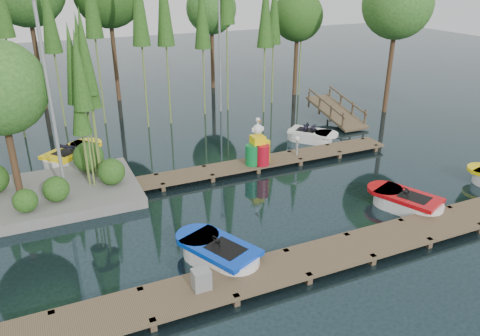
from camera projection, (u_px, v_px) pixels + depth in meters
name	position (u px, v px, depth m)	size (l,w,h in m)	color
ground_plane	(233.00, 203.00, 16.99)	(90.00, 90.00, 0.00)	#1C2F35
near_dock	(297.00, 264.00, 13.14)	(18.00, 1.50, 0.50)	brown
far_dock	(231.00, 168.00, 19.37)	(15.00, 1.20, 0.50)	brown
island	(27.00, 116.00, 16.09)	(6.20, 4.20, 6.75)	slate
tree_screen	(107.00, 6.00, 22.64)	(34.42, 18.53, 10.31)	#48311E
lamp_island	(48.00, 87.00, 15.30)	(0.30, 0.30, 7.25)	gray
lamp_rear	(220.00, 37.00, 26.00)	(0.30, 0.30, 7.25)	gray
ramp	(336.00, 111.00, 25.59)	(1.50, 3.94, 1.49)	brown
boat_blue	(219.00, 254.00, 13.47)	(2.35, 3.13, 0.96)	white
boat_red	(406.00, 203.00, 16.45)	(2.19, 3.01, 0.92)	white
boat_yellow_far	(72.00, 156.00, 20.32)	(3.15, 2.96, 1.50)	white
boat_white_far	(311.00, 136.00, 22.92)	(2.48, 2.66, 1.19)	white
utility_cabinet	(201.00, 279.00, 11.92)	(0.45, 0.38, 0.55)	gray
yellow_barrel	(263.00, 151.00, 19.72)	(0.59, 0.59, 0.88)	yellow
drum_cluster	(259.00, 150.00, 19.43)	(1.15, 1.05, 1.98)	#0C7431
seagull_post	(297.00, 142.00, 20.30)	(0.53, 0.29, 0.85)	gray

